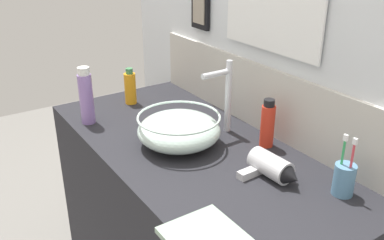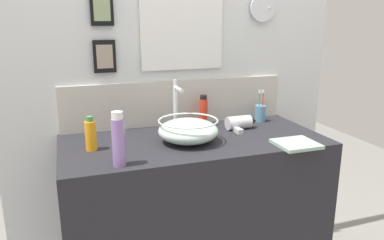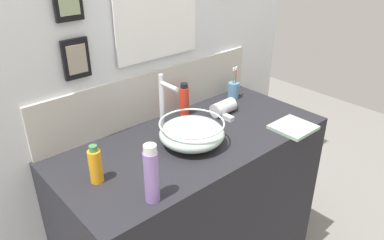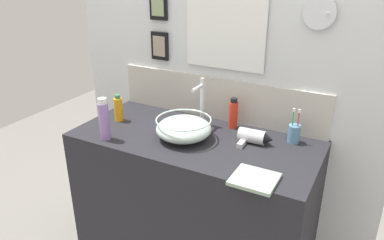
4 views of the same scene
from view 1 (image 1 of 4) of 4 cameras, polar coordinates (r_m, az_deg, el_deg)
name	(u,v)px [view 1 (image 1 of 4)]	position (r m, az deg, el deg)	size (l,w,h in m)	color
back_panel	(271,43)	(1.59, 10.46, 10.07)	(1.91, 0.10, 2.53)	silver
glass_bowl_sink	(179,130)	(1.50, -1.75, -1.30)	(0.29, 0.29, 0.11)	silver
faucet	(225,92)	(1.56, 4.47, 3.75)	(0.02, 0.13, 0.28)	silver
hair_drier	(273,168)	(1.34, 10.73, -6.30)	(0.18, 0.14, 0.07)	silver
toothbrush_cup	(344,179)	(1.30, 19.61, -7.40)	(0.06, 0.06, 0.19)	#598CB2
spray_bottle	(130,87)	(1.88, -8.20, 4.33)	(0.05, 0.05, 0.16)	orange
shampoo_bottle	(268,124)	(1.50, 10.04, -0.54)	(0.05, 0.05, 0.17)	red
soap_dispenser	(86,97)	(1.70, -13.93, 3.06)	(0.05, 0.05, 0.23)	#8C6BB2
hand_towel	(205,238)	(1.09, 1.80, -15.42)	(0.19, 0.18, 0.02)	#99B29E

